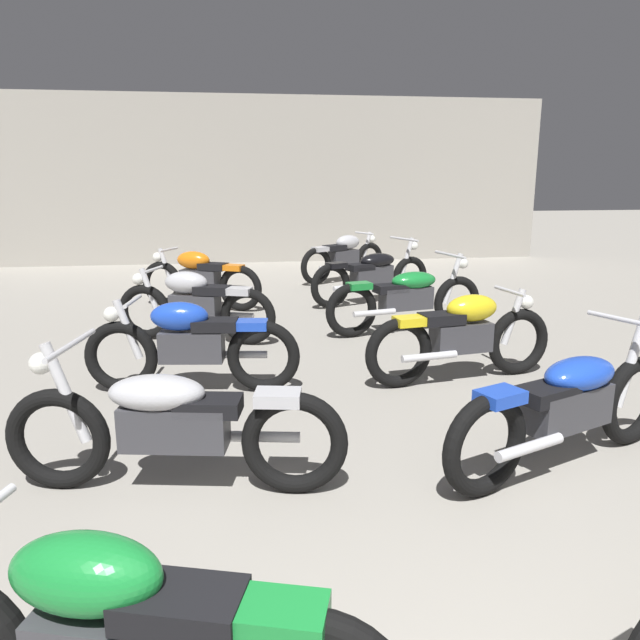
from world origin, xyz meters
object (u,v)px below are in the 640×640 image
(motorcycle_right_row_1, at_px, (569,405))
(motorcycle_right_row_2, at_px, (462,335))
(motorcycle_right_row_3, at_px, (407,297))
(motorcycle_right_row_4, at_px, (373,274))
(motorcycle_left_row_4, at_px, (200,278))
(motorcycle_left_row_1, at_px, (172,423))
(motorcycle_right_row_5, at_px, (344,256))
(motorcycle_left_row_2, at_px, (191,344))
(motorcycle_left_row_3, at_px, (194,304))

(motorcycle_right_row_1, relative_size, motorcycle_right_row_2, 1.04)
(motorcycle_right_row_3, xyz_separation_m, motorcycle_right_row_4, (-0.02, 1.83, 0.00))
(motorcycle_left_row_4, bearing_deg, motorcycle_left_row_1, -89.42)
(motorcycle_right_row_4, xyz_separation_m, motorcycle_right_row_5, (-0.07, 2.01, 0.01))
(motorcycle_right_row_1, xyz_separation_m, motorcycle_right_row_3, (-0.03, 3.75, 0.00))
(motorcycle_right_row_3, height_order, motorcycle_right_row_5, motorcycle_right_row_3)
(motorcycle_right_row_2, relative_size, motorcycle_right_row_4, 0.96)
(motorcycle_left_row_1, relative_size, motorcycle_right_row_5, 1.23)
(motorcycle_left_row_2, relative_size, motorcycle_right_row_5, 1.12)
(motorcycle_left_row_1, bearing_deg, motorcycle_right_row_4, 65.05)
(motorcycle_left_row_1, xyz_separation_m, motorcycle_right_row_4, (2.57, 5.52, 0.00))
(motorcycle_right_row_1, xyz_separation_m, motorcycle_right_row_5, (-0.12, 7.59, 0.01))
(motorcycle_left_row_4, xyz_separation_m, motorcycle_right_row_1, (2.68, -5.57, -0.01))
(motorcycle_right_row_4, bearing_deg, motorcycle_left_row_2, -124.79)
(motorcycle_left_row_4, bearing_deg, motorcycle_right_row_5, 38.35)
(motorcycle_right_row_1, relative_size, motorcycle_right_row_5, 1.17)
(motorcycle_left_row_3, xyz_separation_m, motorcycle_left_row_4, (-0.02, 1.91, 0.00))
(motorcycle_right_row_2, height_order, motorcycle_right_row_5, same)
(motorcycle_left_row_4, distance_m, motorcycle_right_row_4, 2.62)
(motorcycle_left_row_1, relative_size, motorcycle_right_row_1, 1.05)
(motorcycle_right_row_2, bearing_deg, motorcycle_left_row_1, -145.32)
(motorcycle_left_row_1, relative_size, motorcycle_right_row_3, 1.00)
(motorcycle_left_row_4, bearing_deg, motorcycle_left_row_2, -88.93)
(motorcycle_right_row_2, height_order, motorcycle_right_row_3, motorcycle_right_row_3)
(motorcycle_right_row_3, bearing_deg, motorcycle_left_row_3, -178.18)
(motorcycle_left_row_2, bearing_deg, motorcycle_right_row_3, 35.69)
(motorcycle_right_row_5, bearing_deg, motorcycle_right_row_2, -89.22)
(motorcycle_left_row_2, xyz_separation_m, motorcycle_right_row_5, (2.48, 5.69, 0.00))
(motorcycle_left_row_1, height_order, motorcycle_left_row_3, motorcycle_left_row_1)
(motorcycle_right_row_4, bearing_deg, motorcycle_left_row_4, -179.86)
(motorcycle_left_row_2, bearing_deg, motorcycle_right_row_5, 66.42)
(motorcycle_right_row_4, bearing_deg, motorcycle_right_row_2, -89.90)
(motorcycle_left_row_3, xyz_separation_m, motorcycle_right_row_2, (2.61, -1.82, 0.00))
(motorcycle_left_row_4, distance_m, motorcycle_right_row_1, 6.18)
(motorcycle_right_row_1, relative_size, motorcycle_right_row_3, 0.96)
(motorcycle_left_row_1, height_order, motorcycle_right_row_3, same)
(motorcycle_right_row_2, relative_size, motorcycle_right_row_3, 0.92)
(motorcycle_left_row_3, bearing_deg, motorcycle_left_row_1, -89.36)
(motorcycle_right_row_1, bearing_deg, motorcycle_right_row_5, 90.93)
(motorcycle_left_row_2, height_order, motorcycle_right_row_4, motorcycle_right_row_4)
(motorcycle_left_row_2, relative_size, motorcycle_right_row_3, 0.92)
(motorcycle_right_row_1, distance_m, motorcycle_right_row_4, 5.58)
(motorcycle_left_row_1, bearing_deg, motorcycle_left_row_3, 90.64)
(motorcycle_right_row_4, distance_m, motorcycle_right_row_5, 2.01)
(motorcycle_right_row_2, relative_size, motorcycle_right_row_5, 1.12)
(motorcycle_right_row_1, xyz_separation_m, motorcycle_right_row_4, (-0.05, 5.58, 0.00))
(motorcycle_left_row_3, height_order, motorcycle_right_row_4, motorcycle_right_row_4)
(motorcycle_right_row_5, bearing_deg, motorcycle_left_row_2, -113.58)
(motorcycle_right_row_2, bearing_deg, motorcycle_left_row_3, 145.10)
(motorcycle_right_row_1, distance_m, motorcycle_right_row_3, 3.75)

